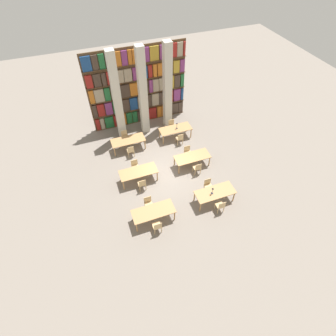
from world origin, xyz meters
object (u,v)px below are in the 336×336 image
at_px(reading_table_0, 153,212).
at_px(chair_4, 142,184).
at_px(reading_table_4, 128,141).
at_px(chair_8, 131,151).
at_px(reading_table_2, 138,172).
at_px(chair_11, 172,125).
at_px(chair_10, 180,138).
at_px(reading_table_3, 192,157).
at_px(chair_7, 188,152).
at_px(chair_6, 197,168).
at_px(pillar_right, 167,88).
at_px(chair_3, 208,185).
at_px(reading_table_1, 215,193).
at_px(chair_2, 221,206).
at_px(chair_0, 157,226).
at_px(reading_table_5, 175,129).
at_px(pillar_center, 143,93).
at_px(chair_5, 135,166).
at_px(desk_lamp_0, 213,190).
at_px(pillar_left, 117,98).
at_px(chair_1, 148,203).
at_px(desk_lamp_1, 177,125).
at_px(chair_9, 125,136).

height_order(reading_table_0, chair_4, chair_4).
height_order(reading_table_4, chair_8, chair_8).
bearing_deg(reading_table_2, chair_11, 46.58).
bearing_deg(chair_10, reading_table_3, -91.14).
bearing_deg(chair_7, chair_11, -90.40).
height_order(chair_4, chair_8, same).
bearing_deg(reading_table_2, chair_6, -11.42).
xyz_separation_m(pillar_right, chair_3, (0.05, -6.54, -2.51)).
relative_size(reading_table_2, reading_table_3, 1.00).
bearing_deg(reading_table_1, chair_2, -91.71).
relative_size(chair_0, reading_table_2, 0.41).
height_order(reading_table_2, reading_table_5, same).
bearing_deg(pillar_center, chair_2, -77.80).
distance_m(reading_table_1, chair_2, 0.77).
height_order(pillar_right, chair_5, pillar_right).
relative_size(chair_5, reading_table_3, 0.41).
bearing_deg(chair_0, desk_lamp_0, 12.31).
distance_m(pillar_left, reading_table_3, 5.98).
bearing_deg(pillar_left, chair_1, -91.05).
bearing_deg(pillar_center, chair_4, -108.71).
xyz_separation_m(chair_8, desk_lamp_1, (3.46, 0.75, 0.59)).
height_order(chair_5, chair_7, same).
distance_m(reading_table_1, chair_5, 5.04).
height_order(chair_0, chair_2, same).
height_order(desk_lamp_0, chair_10, desk_lamp_0).
height_order(chair_1, reading_table_1, chair_1).
distance_m(pillar_center, reading_table_3, 5.22).
relative_size(pillar_center, reading_table_2, 2.73).
bearing_deg(chair_2, chair_8, 120.43).
relative_size(chair_2, chair_4, 1.00).
relative_size(reading_table_0, chair_10, 2.45).
relative_size(chair_4, desk_lamp_1, 1.96).
bearing_deg(chair_10, reading_table_5, 92.26).
bearing_deg(reading_table_0, chair_3, 12.29).
height_order(chair_3, chair_11, same).
distance_m(reading_table_2, chair_5, 0.77).
xyz_separation_m(chair_5, desk_lamp_1, (3.55, 2.17, 0.59)).
xyz_separation_m(desk_lamp_0, desk_lamp_1, (0.26, 5.81, 0.00)).
xyz_separation_m(reading_table_2, chair_11, (3.47, 3.67, -0.20)).
height_order(pillar_right, desk_lamp_1, pillar_right).
relative_size(pillar_center, reading_table_0, 2.73).
xyz_separation_m(chair_3, reading_table_5, (-0.02, 5.06, 0.20)).
relative_size(pillar_left, chair_8, 6.69).
distance_m(chair_4, reading_table_4, 3.65).
xyz_separation_m(reading_table_0, reading_table_2, (0.02, 2.89, 0.00)).
height_order(pillar_center, reading_table_1, pillar_center).
bearing_deg(reading_table_3, desk_lamp_0, -92.89).
height_order(pillar_left, chair_8, pillar_left).
xyz_separation_m(chair_1, chair_6, (3.52, 1.45, 0.00)).
height_order(reading_table_3, chair_9, chair_9).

